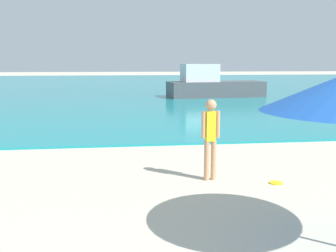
{
  "coord_description": "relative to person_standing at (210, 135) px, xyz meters",
  "views": [
    {
      "loc": [
        -0.83,
        0.51,
        2.2
      ],
      "look_at": [
        0.28,
        8.8,
        0.87
      ],
      "focal_mm": 42.39,
      "sensor_mm": 36.0,
      "label": 1
    }
  ],
  "objects": [
    {
      "name": "boat_near",
      "position": [
        4.37,
        17.5,
        -0.1
      ],
      "size": [
        6.28,
        2.64,
        2.07
      ],
      "rotation": [
        0.0,
        0.0,
        0.12
      ],
      "color": "#4C4C51",
      "rests_on": "water"
    },
    {
      "name": "frisbee",
      "position": [
        1.16,
        -0.39,
        -0.86
      ],
      "size": [
        0.24,
        0.24,
        0.03
      ],
      "primitive_type": "cylinder",
      "color": "yellow",
      "rests_on": "ground"
    },
    {
      "name": "person_standing",
      "position": [
        0.0,
        0.0,
        0.0
      ],
      "size": [
        0.35,
        0.2,
        1.54
      ],
      "rotation": [
        0.0,
        0.0,
        0.04
      ],
      "color": "tan",
      "rests_on": "ground"
    },
    {
      "name": "water",
      "position": [
        -0.92,
        33.22,
        -0.84
      ],
      "size": [
        160.0,
        60.0,
        0.06
      ],
      "primitive_type": "cube",
      "color": "teal",
      "rests_on": "ground"
    }
  ]
}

